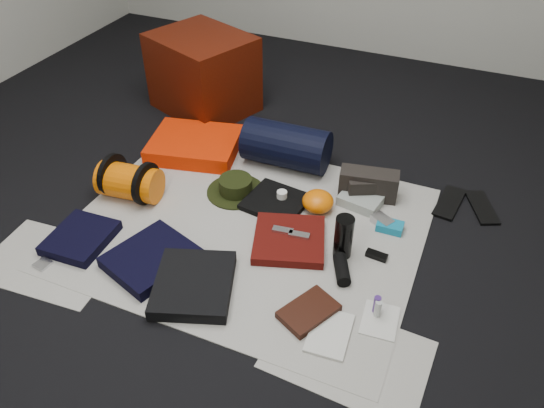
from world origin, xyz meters
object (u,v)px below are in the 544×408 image
at_px(red_cabinet, 203,73).
at_px(water_bottle, 343,237).
at_px(paperback_book, 309,311).
at_px(navy_duffel, 286,146).
at_px(sleeping_pad, 195,145).
at_px(stuff_sack, 130,182).
at_px(compact_camera, 382,221).

distance_m(red_cabinet, water_bottle, 1.56).
xyz_separation_m(water_bottle, paperback_book, (-0.02, -0.38, -0.09)).
xyz_separation_m(red_cabinet, navy_duffel, (0.72, -0.41, -0.11)).
relative_size(sleeping_pad, stuff_sack, 1.58).
xyz_separation_m(sleeping_pad, paperback_book, (1.00, -0.85, -0.03)).
bearing_deg(compact_camera, stuff_sack, -137.31).
height_order(stuff_sack, compact_camera, stuff_sack).
height_order(sleeping_pad, stuff_sack, stuff_sack).
height_order(stuff_sack, paperback_book, stuff_sack).
xyz_separation_m(sleeping_pad, stuff_sack, (-0.09, -0.49, 0.05)).
distance_m(sleeping_pad, water_bottle, 1.13).
distance_m(water_bottle, compact_camera, 0.30).
bearing_deg(paperback_book, sleeping_pad, 166.28).
height_order(stuff_sack, navy_duffel, navy_duffel).
bearing_deg(water_bottle, paperback_book, -92.86).
height_order(red_cabinet, compact_camera, red_cabinet).
height_order(red_cabinet, water_bottle, red_cabinet).
xyz_separation_m(sleeping_pad, water_bottle, (1.02, -0.48, 0.06)).
distance_m(compact_camera, paperback_book, 0.66).
distance_m(sleeping_pad, compact_camera, 1.15).
xyz_separation_m(compact_camera, paperback_book, (-0.14, -0.65, -0.00)).
relative_size(stuff_sack, water_bottle, 1.46).
xyz_separation_m(navy_duffel, water_bottle, (0.50, -0.56, -0.02)).
xyz_separation_m(navy_duffel, compact_camera, (0.61, -0.29, -0.10)).
bearing_deg(sleeping_pad, navy_duffel, 9.23).
distance_m(sleeping_pad, stuff_sack, 0.50).
height_order(navy_duffel, compact_camera, navy_duffel).
distance_m(red_cabinet, navy_duffel, 0.84).
height_order(red_cabinet, navy_duffel, red_cabinet).
distance_m(navy_duffel, water_bottle, 0.75).
xyz_separation_m(navy_duffel, paperback_book, (0.48, -0.94, -0.10)).
bearing_deg(red_cabinet, sleeping_pad, -46.18).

